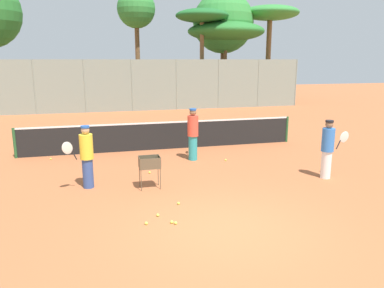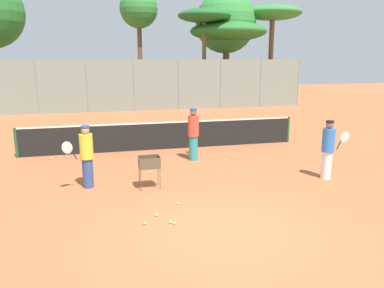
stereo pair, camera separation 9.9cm
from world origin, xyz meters
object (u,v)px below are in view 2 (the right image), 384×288
(tennis_net, at_px, (164,135))
(player_yellow_shirt, at_px, (193,134))
(player_white_outfit, at_px, (328,149))
(ball_cart, at_px, (150,165))
(parked_car, at_px, (194,93))
(player_red_cap, at_px, (86,156))

(tennis_net, relative_size, player_yellow_shirt, 5.96)
(tennis_net, relative_size, player_white_outfit, 6.22)
(tennis_net, bearing_deg, ball_cart, -104.85)
(player_yellow_shirt, bearing_deg, tennis_net, 48.32)
(player_white_outfit, distance_m, parked_car, 20.99)
(player_yellow_shirt, height_order, parked_car, player_yellow_shirt)
(tennis_net, bearing_deg, player_yellow_shirt, -68.36)
(player_red_cap, xyz_separation_m, ball_cart, (1.62, -0.46, -0.23))
(player_yellow_shirt, bearing_deg, player_white_outfit, -105.57)
(player_white_outfit, bearing_deg, tennis_net, 129.05)
(player_white_outfit, bearing_deg, ball_cart, 174.49)
(tennis_net, xyz_separation_m, ball_cart, (-1.14, -4.31, 0.09))
(tennis_net, relative_size, ball_cart, 12.16)
(player_yellow_shirt, relative_size, ball_cart, 2.04)
(tennis_net, xyz_separation_m, parked_car, (5.34, 16.21, 0.10))
(tennis_net, height_order, parked_car, parked_car)
(ball_cart, xyz_separation_m, parked_car, (6.48, 20.53, 0.01))
(player_white_outfit, relative_size, player_yellow_shirt, 0.96)
(parked_car, bearing_deg, ball_cart, -107.53)
(ball_cart, bearing_deg, player_red_cap, 164.04)
(player_white_outfit, distance_m, player_yellow_shirt, 4.38)
(tennis_net, height_order, ball_cart, tennis_net)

